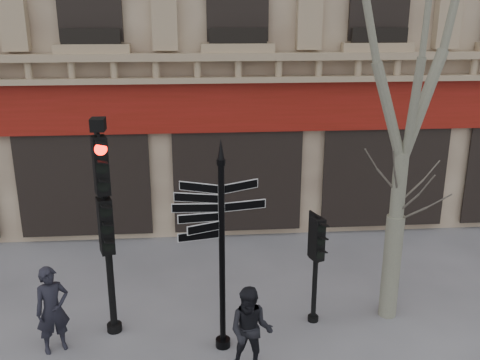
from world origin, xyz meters
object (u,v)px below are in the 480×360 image
object	(u,v)px
plane_tree	(415,15)
pedestrian_b	(251,331)
traffic_signal_main	(104,203)
fingerpost	(222,213)
traffic_signal_secondary	(316,250)
pedestrian_a	(52,310)

from	to	relation	value
plane_tree	pedestrian_b	xyz separation A→B (m)	(-2.96, -1.55, -5.05)
traffic_signal_main	pedestrian_b	xyz separation A→B (m)	(2.50, -1.42, -1.85)
traffic_signal_main	pedestrian_b	size ratio (longest dim) A/B	2.65
fingerpost	traffic_signal_secondary	bearing A→B (deg)	19.15
traffic_signal_main	pedestrian_b	distance (m)	3.42
traffic_signal_main	pedestrian_a	world-z (taller)	traffic_signal_main
pedestrian_a	traffic_signal_main	bearing A→B (deg)	-0.83
fingerpost	plane_tree	bearing A→B (deg)	11.56
fingerpost	pedestrian_a	bearing A→B (deg)	175.28
plane_tree	pedestrian_a	bearing A→B (deg)	-174.26
plane_tree	pedestrian_b	distance (m)	6.06
traffic_signal_main	fingerpost	bearing A→B (deg)	-36.30
fingerpost	traffic_signal_secondary	size ratio (longest dim) A/B	1.77
fingerpost	plane_tree	world-z (taller)	plane_tree
traffic_signal_secondary	plane_tree	distance (m)	4.57
traffic_signal_main	pedestrian_a	distance (m)	2.12
fingerpost	traffic_signal_main	distance (m)	2.17
traffic_signal_main	pedestrian_b	world-z (taller)	traffic_signal_main
fingerpost	traffic_signal_main	xyz separation A→B (m)	(-2.07, 0.67, -0.01)
fingerpost	pedestrian_a	world-z (taller)	fingerpost
pedestrian_b	plane_tree	bearing A→B (deg)	42.59
traffic_signal_main	traffic_signal_secondary	xyz separation A→B (m)	(3.91, 0.03, -1.09)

